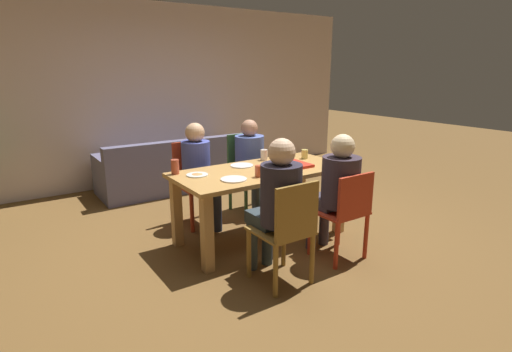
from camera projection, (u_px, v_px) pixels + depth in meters
ground_plane at (261, 238)px, 4.31m from camera, size 20.00×20.00×0.00m
back_wall at (156, 94)px, 6.27m from camera, size 7.31×0.12×2.71m
dining_table at (261, 181)px, 4.15m from camera, size 1.80×0.85×0.76m
chair_0 at (346, 211)px, 3.71m from camera, size 0.44×0.41×0.85m
person_0 at (337, 185)px, 3.75m from camera, size 0.35×0.51×1.19m
chair_1 at (194, 181)px, 4.66m from camera, size 0.40×0.46×0.94m
person_1 at (199, 167)px, 4.48m from camera, size 0.32×0.54×1.18m
chair_2 at (287, 229)px, 3.26m from camera, size 0.44×0.44×0.90m
person_2 at (277, 198)px, 3.31m from camera, size 0.34×0.52×1.23m
chair_3 at (246, 170)px, 5.07m from camera, size 0.41×0.43×0.96m
person_3 at (252, 158)px, 4.91m from camera, size 0.36×0.50×1.16m
pizza_box_0 at (291, 165)px, 4.24m from camera, size 0.36×0.36×0.03m
plate_0 at (234, 179)px, 3.73m from camera, size 0.24×0.24×0.01m
plate_1 at (242, 165)px, 4.25m from camera, size 0.24×0.24×0.01m
plate_2 at (197, 174)px, 3.88m from camera, size 0.21×0.21×0.03m
drinking_glass_0 at (264, 155)px, 4.51m from camera, size 0.08×0.08×0.12m
drinking_glass_1 at (259, 171)px, 3.82m from camera, size 0.07×0.07×0.11m
drinking_glass_2 at (175, 167)px, 3.92m from camera, size 0.08×0.08×0.14m
drinking_glass_3 at (305, 154)px, 4.58m from camera, size 0.07×0.07×0.10m
couch at (175, 171)px, 5.98m from camera, size 2.15×0.81×0.78m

